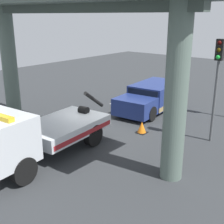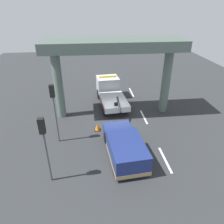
{
  "view_description": "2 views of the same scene",
  "coord_description": "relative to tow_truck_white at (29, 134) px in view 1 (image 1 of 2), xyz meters",
  "views": [
    {
      "loc": [
        9.87,
        9.35,
        5.59
      ],
      "look_at": [
        -0.96,
        0.46,
        1.04
      ],
      "focal_mm": 47.84,
      "sensor_mm": 36.0,
      "label": 1
    },
    {
      "loc": [
        -16.45,
        2.1,
        9.6
      ],
      "look_at": [
        -1.81,
        0.47,
        1.68
      ],
      "focal_mm": 33.07,
      "sensor_mm": 36.0,
      "label": 2
    }
  ],
  "objects": [
    {
      "name": "tow_truck_white",
      "position": [
        0.0,
        0.0,
        0.0
      ],
      "size": [
        7.33,
        2.88,
        2.46
      ],
      "color": "silver",
      "rests_on": "ground"
    },
    {
      "name": "towed_van_green",
      "position": [
        -9.0,
        -0.07,
        -0.42
      ],
      "size": [
        5.36,
        2.6,
        1.58
      ],
      "color": "navy",
      "rests_on": "ground"
    },
    {
      "name": "lane_stripe_mid",
      "position": [
        -3.64,
        -2.81,
        -1.2
      ],
      "size": [
        2.6,
        0.16,
        0.01
      ],
      "primitive_type": "cube",
      "color": "silver",
      "rests_on": "ground"
    },
    {
      "name": "lane_stripe_west",
      "position": [
        -9.64,
        -2.81,
        -1.2
      ],
      "size": [
        2.6,
        0.16,
        0.01
      ],
      "primitive_type": "cube",
      "color": "silver",
      "rests_on": "ground"
    },
    {
      "name": "ground_plane",
      "position": [
        -3.64,
        -0.07,
        -1.25
      ],
      "size": [
        60.0,
        40.0,
        0.1
      ],
      "primitive_type": "cube",
      "color": "#2D3033"
    },
    {
      "name": "overpass_structure",
      "position": [
        -2.55,
        -0.07,
        4.67
      ],
      "size": [
        3.6,
        11.81,
        6.89
      ],
      "color": "#596B60",
      "rests_on": "ground"
    },
    {
      "name": "traffic_cone_orange",
      "position": [
        -5.42,
        1.64,
        -0.92
      ],
      "size": [
        0.49,
        0.49,
        0.59
      ],
      "color": "orange",
      "rests_on": "ground"
    },
    {
      "name": "traffic_light_far",
      "position": [
        -6.62,
        4.67,
        2.17
      ],
      "size": [
        0.39,
        0.32,
        4.65
      ],
      "color": "#515456",
      "rests_on": "ground"
    }
  ]
}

